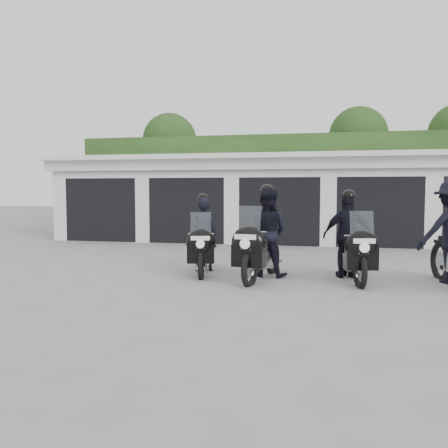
# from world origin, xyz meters

# --- Properties ---
(ground) EXTENTS (80.00, 80.00, 0.00)m
(ground) POSITION_xyz_m (0.00, 0.00, 0.00)
(ground) COLOR gray
(ground) RESTS_ON ground
(garage_block) EXTENTS (16.40, 6.80, 2.96)m
(garage_block) POSITION_xyz_m (-0.00, 8.06, 1.42)
(garage_block) COLOR silver
(garage_block) RESTS_ON ground
(background_vegetation) EXTENTS (20.00, 3.90, 5.80)m
(background_vegetation) POSITION_xyz_m (0.37, 12.92, 2.77)
(background_vegetation) COLOR #1A3A15
(background_vegetation) RESTS_ON ground
(police_bike_a) EXTENTS (0.86, 2.00, 1.76)m
(police_bike_a) POSITION_xyz_m (-1.13, -0.02, 0.70)
(police_bike_a) COLOR black
(police_bike_a) RESTS_ON ground
(police_bike_b) EXTENTS (1.06, 2.23, 1.96)m
(police_bike_b) POSITION_xyz_m (0.23, -0.32, 0.82)
(police_bike_b) COLOR black
(police_bike_b) RESTS_ON ground
(police_bike_c) EXTENTS (1.09, 2.10, 1.85)m
(police_bike_c) POSITION_xyz_m (1.92, -0.14, 0.78)
(police_bike_c) COLOR black
(police_bike_c) RESTS_ON ground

